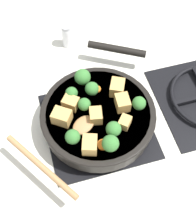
{
  "coord_description": "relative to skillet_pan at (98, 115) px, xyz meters",
  "views": [
    {
      "loc": [
        0.44,
        -0.12,
        0.82
      ],
      "look_at": [
        0.0,
        0.0,
        0.08
      ],
      "focal_mm": 50.0,
      "sensor_mm": 36.0,
      "label": 1
    }
  ],
  "objects": [
    {
      "name": "broccoli_floret_west_rim",
      "position": [
        -0.02,
        -0.04,
        0.05
      ],
      "size": [
        0.04,
        0.04,
        0.04
      ],
      "color": "#709956",
      "rests_on": "skillet_pan"
    },
    {
      "name": "tofu_cube_front_piece",
      "position": [
        -0.0,
        -0.1,
        0.04
      ],
      "size": [
        0.06,
        0.06,
        0.04
      ],
      "primitive_type": "cube",
      "rotation": [
        0.0,
        0.0,
        0.96
      ],
      "color": "tan",
      "rests_on": "skillet_pan"
    },
    {
      "name": "broccoli_floret_near_spoon",
      "position": [
        -0.06,
        -0.01,
        0.05
      ],
      "size": [
        0.04,
        0.04,
        0.05
      ],
      "color": "#709956",
      "rests_on": "skillet_pan"
    },
    {
      "name": "broccoli_floret_east_rim",
      "position": [
        -0.11,
        -0.02,
        0.05
      ],
      "size": [
        0.05,
        0.05,
        0.05
      ],
      "color": "#709956",
      "rests_on": "skillet_pan"
    },
    {
      "name": "tofu_cube_center_large",
      "position": [
        0.1,
        -0.05,
        0.04
      ],
      "size": [
        0.06,
        0.05,
        0.04
      ],
      "primitive_type": "cube",
      "rotation": [
        0.0,
        0.0,
        5.97
      ],
      "color": "tan",
      "rests_on": "skillet_pan"
    },
    {
      "name": "wooden_spoon",
      "position": [
        0.09,
        -0.13,
        0.03
      ],
      "size": [
        0.23,
        0.25,
        0.02
      ],
      "color": "#A87A4C",
      "rests_on": "skillet_pan"
    },
    {
      "name": "broccoli_floret_north_edge",
      "position": [
        0.07,
        -0.09,
        0.05
      ],
      "size": [
        0.04,
        0.04,
        0.05
      ],
      "color": "#709956",
      "rests_on": "skillet_pan"
    },
    {
      "name": "carrot_slice_near_center",
      "position": [
        0.1,
        -0.02,
        0.03
      ],
      "size": [
        0.03,
        0.03,
        0.01
      ],
      "primitive_type": "cylinder",
      "color": "orange",
      "rests_on": "skillet_pan"
    },
    {
      "name": "tofu_cube_east_chunk",
      "position": [
        0.0,
        0.07,
        0.04
      ],
      "size": [
        0.05,
        0.04,
        0.04
      ],
      "primitive_type": "cube",
      "rotation": [
        0.0,
        0.0,
        6.22
      ],
      "color": "tan",
      "rests_on": "skillet_pan"
    },
    {
      "name": "salt_shaker",
      "position": [
        -0.35,
        -0.01,
        -0.01
      ],
      "size": [
        0.04,
        0.04,
        0.09
      ],
      "color": "white",
      "rests_on": "ground_plane"
    },
    {
      "name": "front_burner_grate",
      "position": [
        0.0,
        -0.0,
        -0.04
      ],
      "size": [
        0.31,
        0.31,
        0.03
      ],
      "color": "black",
      "rests_on": "ground_plane"
    },
    {
      "name": "carrot_slice_orange_thin",
      "position": [
        -0.07,
        0.02,
        0.03
      ],
      "size": [
        0.02,
        0.02,
        0.01
      ],
      "primitive_type": "cylinder",
      "color": "orange",
      "rests_on": "skillet_pan"
    },
    {
      "name": "tofu_cube_mid_small",
      "position": [
        -0.04,
        -0.07,
        0.04
      ],
      "size": [
        0.05,
        0.05,
        0.03
      ],
      "primitive_type": "cube",
      "rotation": [
        0.0,
        0.0,
        4.06
      ],
      "color": "tan",
      "rests_on": "skillet_pan"
    },
    {
      "name": "tofu_cube_near_handle",
      "position": [
        -0.05,
        0.07,
        0.04
      ],
      "size": [
        0.06,
        0.06,
        0.04
      ],
      "primitive_type": "cube",
      "rotation": [
        0.0,
        0.0,
        5.83
      ],
      "color": "tan",
      "rests_on": "skillet_pan"
    },
    {
      "name": "tofu_cube_west_chunk",
      "position": [
        0.02,
        -0.01,
        0.04
      ],
      "size": [
        0.05,
        0.04,
        0.03
      ],
      "primitive_type": "cube",
      "rotation": [
        0.0,
        0.0,
        2.96
      ],
      "color": "tan",
      "rests_on": "skillet_pan"
    },
    {
      "name": "broccoli_floret_south_cluster",
      "position": [
        0.08,
        0.02,
        0.05
      ],
      "size": [
        0.04,
        0.04,
        0.05
      ],
      "color": "#709956",
      "rests_on": "skillet_pan"
    },
    {
      "name": "tofu_cube_back_piece",
      "position": [
        0.06,
        0.06,
        0.04
      ],
      "size": [
        0.05,
        0.04,
        0.03
      ],
      "primitive_type": "cube",
      "rotation": [
        0.0,
        0.0,
        5.57
      ],
      "color": "tan",
      "rests_on": "skillet_pan"
    },
    {
      "name": "broccoli_floret_mid_floret",
      "position": [
        0.02,
        0.11,
        0.05
      ],
      "size": [
        0.04,
        0.04,
        0.05
      ],
      "color": "#709956",
      "rests_on": "skillet_pan"
    },
    {
      "name": "skillet_pan",
      "position": [
        0.0,
        0.0,
        0.0
      ],
      "size": [
        0.44,
        0.38,
        0.05
      ],
      "color": "black",
      "rests_on": "front_burner_grate"
    },
    {
      "name": "broccoli_floret_small_inner",
      "position": [
        -0.06,
        -0.06,
        0.05
      ],
      "size": [
        0.03,
        0.03,
        0.04
      ],
      "color": "#709956",
      "rests_on": "skillet_pan"
    },
    {
      "name": "ground_plane",
      "position": [
        0.0,
        -0.0,
        -0.06
      ],
      "size": [
        2.4,
        2.4,
        0.0
      ],
      "primitive_type": "plane",
      "color": "silver"
    },
    {
      "name": "broccoli_floret_center_top",
      "position": [
        0.12,
        0.0,
        0.05
      ],
      "size": [
        0.04,
        0.04,
        0.05
      ],
      "color": "#709956",
      "rests_on": "skillet_pan"
    }
  ]
}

